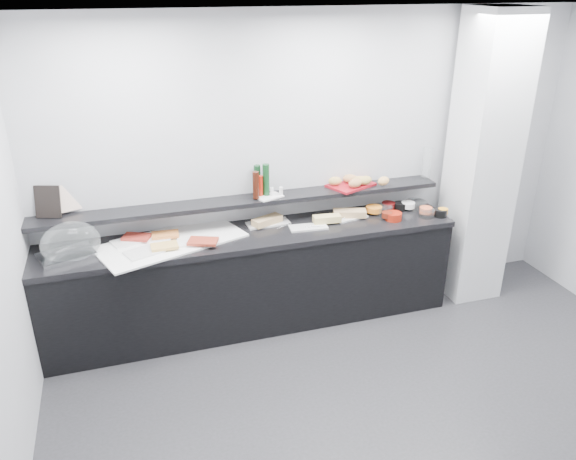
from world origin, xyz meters
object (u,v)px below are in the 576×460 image
object	(u,v)px
framed_print	(48,202)
condiment_tray	(269,197)
sandwich_plate_mid	(308,227)
bread_tray	(351,185)
cloche_base	(66,256)
carafe	(427,163)

from	to	relation	value
framed_print	condiment_tray	world-z (taller)	framed_print
sandwich_plate_mid	condiment_tray	bearing A→B (deg)	151.50
bread_tray	condiment_tray	bearing A→B (deg)	161.02
condiment_tray	bread_tray	world-z (taller)	bread_tray
cloche_base	condiment_tray	world-z (taller)	condiment_tray
framed_print	carafe	world-z (taller)	carafe
sandwich_plate_mid	framed_print	xyz separation A→B (m)	(-2.10, 0.30, 0.37)
cloche_base	sandwich_plate_mid	size ratio (longest dim) A/B	1.22
sandwich_plate_mid	condiment_tray	world-z (taller)	condiment_tray
cloche_base	condiment_tray	distance (m)	1.73
framed_print	condiment_tray	xyz separation A→B (m)	(1.80, -0.10, -0.12)
sandwich_plate_mid	carafe	bearing A→B (deg)	16.39
cloche_base	sandwich_plate_mid	world-z (taller)	cloche_base
cloche_base	sandwich_plate_mid	distance (m)	2.00
cloche_base	carafe	xyz separation A→B (m)	(3.27, 0.24, 0.38)
bread_tray	carafe	size ratio (longest dim) A/B	1.35
framed_print	bread_tray	xyz separation A→B (m)	(2.60, -0.04, -0.12)
framed_print	bread_tray	size ratio (longest dim) A/B	0.64
sandwich_plate_mid	carafe	size ratio (longest dim) A/B	1.11
cloche_base	sandwich_plate_mid	bearing A→B (deg)	-19.63
sandwich_plate_mid	cloche_base	bearing A→B (deg)	-175.51
framed_print	condiment_tray	size ratio (longest dim) A/B	1.15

